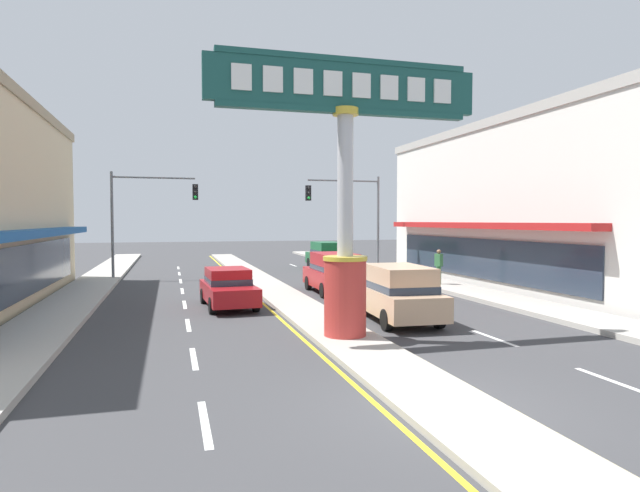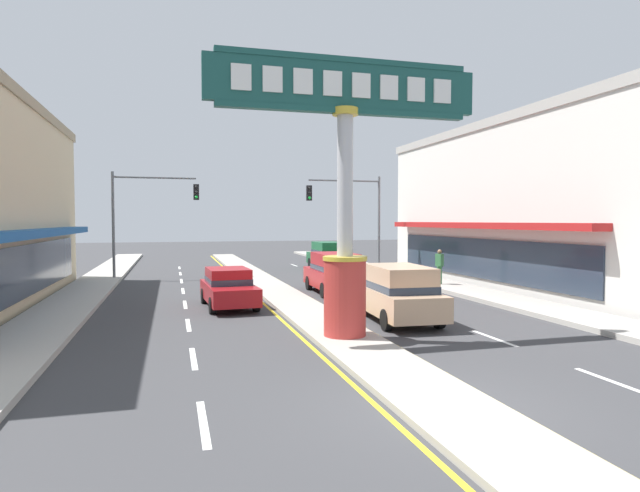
{
  "view_description": "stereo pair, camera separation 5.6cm",
  "coord_description": "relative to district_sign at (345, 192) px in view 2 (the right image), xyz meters",
  "views": [
    {
      "loc": [
        -4.77,
        -8.65,
        3.41
      ],
      "look_at": [
        -0.15,
        7.85,
        2.6
      ],
      "focal_mm": 30.03,
      "sensor_mm": 36.0,
      "label": 1
    },
    {
      "loc": [
        -4.71,
        -8.67,
        3.41
      ],
      "look_at": [
        -0.15,
        7.85,
        2.6
      ],
      "focal_mm": 30.03,
      "sensor_mm": 36.0,
      "label": 2
    }
  ],
  "objects": [
    {
      "name": "pedestrian_far_side",
      "position": [
        8.39,
        10.15,
        -3.05
      ],
      "size": [
        0.32,
        0.44,
        1.77
      ],
      "color": "#336B3D",
      "rests_on": "sidewalk_right"
    },
    {
      "name": "traffic_light_left_side",
      "position": [
        -6.19,
        18.04,
        0.01
      ],
      "size": [
        4.86,
        0.46,
        6.2
      ],
      "color": "slate",
      "rests_on": "ground"
    },
    {
      "name": "sidewalk_left",
      "position": [
        -8.69,
        10.28,
        -4.14
      ],
      "size": [
        2.28,
        60.0,
        0.18
      ],
      "primitive_type": "cube",
      "color": "#ADA89E",
      "rests_on": "ground"
    },
    {
      "name": "sedan_mid_left_lane",
      "position": [
        -2.6,
        6.79,
        -3.45
      ],
      "size": [
        2.02,
        4.39,
        1.53
      ],
      "color": "maroon",
      "rests_on": "ground"
    },
    {
      "name": "suv_near_left_lane",
      "position": [
        5.9,
        21.96,
        -3.25
      ],
      "size": [
        2.0,
        4.62,
        1.9
      ],
      "color": "#14562D",
      "rests_on": "ground"
    },
    {
      "name": "sidewalk_right",
      "position": [
        8.69,
        10.28,
        -4.14
      ],
      "size": [
        2.28,
        60.0,
        0.18
      ],
      "primitive_type": "cube",
      "color": "#ADA89E",
      "rests_on": "ground"
    },
    {
      "name": "suv_far_right_lane",
      "position": [
        2.6,
        9.51,
        -3.25
      ],
      "size": [
        2.02,
        4.63,
        1.9
      ],
      "color": "maroon",
      "rests_on": "ground"
    },
    {
      "name": "district_sign",
      "position": [
        0.0,
        0.0,
        0.0
      ],
      "size": [
        7.86,
        1.26,
        7.82
      ],
      "color": "#B7332D",
      "rests_on": "median_strip"
    },
    {
      "name": "storefront_right",
      "position": [
        14.33,
        9.74,
        -0.0
      ],
      "size": [
        8.97,
        20.7,
        8.46
      ],
      "color": "silver",
      "rests_on": "ground"
    },
    {
      "name": "median_strip",
      "position": [
        0.0,
        12.28,
        -4.16
      ],
      "size": [
        1.9,
        52.0,
        0.14
      ],
      "primitive_type": "cube",
      "color": "#A39E93",
      "rests_on": "ground"
    },
    {
      "name": "ground_plane",
      "position": [
        0.0,
        -5.72,
        -4.23
      ],
      "size": [
        160.0,
        160.0,
        0.0
      ],
      "primitive_type": "plane",
      "color": "#3A3A3D"
    },
    {
      "name": "lane_markings",
      "position": [
        0.0,
        10.92,
        -4.23
      ],
      "size": [
        8.64,
        52.0,
        0.01
      ],
      "color": "silver",
      "rests_on": "ground"
    },
    {
      "name": "traffic_light_right_side",
      "position": [
        6.19,
        17.3,
        0.01
      ],
      "size": [
        4.86,
        0.46,
        6.2
      ],
      "color": "slate",
      "rests_on": "ground"
    },
    {
      "name": "suv_near_right_lane",
      "position": [
        2.6,
        2.18,
        -3.25
      ],
      "size": [
        2.17,
        4.7,
        1.9
      ],
      "color": "tan",
      "rests_on": "ground"
    }
  ]
}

